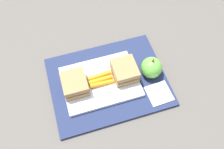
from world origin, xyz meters
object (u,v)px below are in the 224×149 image
at_px(food_tray, 100,82).
at_px(apple, 151,68).
at_px(paper_napkin, 159,93).
at_px(sandwich_half_right, 125,71).
at_px(sandwich_half_left, 75,84).
at_px(carrot_sticks_bundle, 101,80).

distance_m(food_tray, apple, 0.16).
distance_m(apple, paper_napkin, 0.08).
bearing_deg(apple, food_tray, 175.48).
height_order(sandwich_half_right, apple, apple).
distance_m(sandwich_half_right, apple, 0.08).
relative_size(sandwich_half_left, carrot_sticks_bundle, 1.04).
distance_m(carrot_sticks_bundle, paper_napkin, 0.18).
distance_m(food_tray, carrot_sticks_bundle, 0.01).
height_order(food_tray, carrot_sticks_bundle, carrot_sticks_bundle).
bearing_deg(food_tray, sandwich_half_right, 0.00).
bearing_deg(sandwich_half_right, apple, -8.73).
bearing_deg(food_tray, paper_napkin, -29.10).
distance_m(food_tray, sandwich_half_right, 0.08).
relative_size(carrot_sticks_bundle, apple, 0.99).
bearing_deg(sandwich_half_right, paper_napkin, -47.36).
xyz_separation_m(sandwich_half_right, paper_napkin, (0.08, -0.09, -0.03)).
bearing_deg(paper_napkin, food_tray, 150.90).
xyz_separation_m(food_tray, sandwich_half_right, (0.08, 0.00, 0.03)).
bearing_deg(carrot_sticks_bundle, sandwich_half_right, -0.29).
xyz_separation_m(apple, paper_napkin, (-0.00, -0.08, -0.03)).
xyz_separation_m(food_tray, carrot_sticks_bundle, (0.00, 0.00, 0.01)).
bearing_deg(apple, sandwich_half_right, 171.27).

